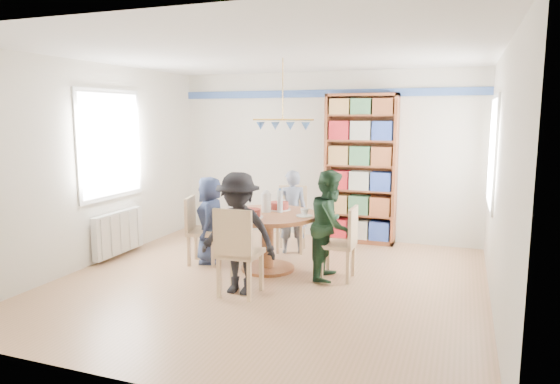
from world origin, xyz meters
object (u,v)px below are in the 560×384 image
at_px(chair_right, 344,240).
at_px(chair_far, 292,215).
at_px(dining_table, 268,228).
at_px(person_near, 239,233).
at_px(chair_near, 237,248).
at_px(person_right, 331,225).
at_px(radiator, 119,233).
at_px(person_far, 292,212).
at_px(chair_left, 198,227).
at_px(bookshelf, 361,170).
at_px(person_left, 210,220).

relative_size(chair_right, chair_far, 0.94).
distance_m(dining_table, person_near, 0.92).
bearing_deg(chair_near, person_right, 50.99).
bearing_deg(radiator, dining_table, 4.33).
bearing_deg(dining_table, person_far, 88.01).
bearing_deg(chair_left, person_far, 42.34).
relative_size(chair_left, person_far, 0.75).
bearing_deg(chair_right, chair_far, 134.31).
distance_m(radiator, chair_left, 1.24).
xyz_separation_m(chair_near, bookshelf, (0.78, 2.91, 0.59)).
bearing_deg(person_right, chair_right, -91.01).
distance_m(chair_near, bookshelf, 3.07).
distance_m(chair_left, chair_right, 2.02).
bearing_deg(person_right, chair_left, 86.74).
bearing_deg(radiator, person_near, -18.37).
xyz_separation_m(person_right, person_near, (-0.84, -0.86, 0.02)).
bearing_deg(radiator, person_left, 8.37).
height_order(chair_right, person_right, person_right).
distance_m(dining_table, chair_left, 1.00).
bearing_deg(chair_far, dining_table, -88.91).
bearing_deg(dining_table, radiator, -175.67).
bearing_deg(person_right, chair_near, 137.47).
relative_size(chair_near, person_near, 0.73).
relative_size(dining_table, person_far, 1.06).
bearing_deg(chair_right, bookshelf, 95.69).
distance_m(person_far, bookshelf, 1.38).
relative_size(chair_near, person_far, 0.82).
xyz_separation_m(dining_table, person_far, (0.03, 0.88, 0.06)).
bearing_deg(person_far, person_near, 68.31).
relative_size(radiator, chair_near, 0.99).
bearing_deg(bookshelf, person_right, -89.38).
height_order(chair_left, bookshelf, bookshelf).
bearing_deg(chair_far, chair_near, -88.09).
height_order(person_right, bookshelf, bookshelf).
xyz_separation_m(person_left, person_near, (0.86, -0.94, 0.10)).
distance_m(radiator, bookshelf, 3.76).
relative_size(radiator, person_right, 0.74).
bearing_deg(person_near, bookshelf, 72.83).
bearing_deg(dining_table, bookshelf, 66.08).
distance_m(radiator, person_far, 2.50).
relative_size(chair_left, person_near, 0.66).
bearing_deg(radiator, chair_near, -20.94).
distance_m(chair_right, person_near, 1.35).
bearing_deg(dining_table, chair_right, -2.20).
bearing_deg(person_right, radiator, 88.75).
height_order(chair_right, person_near, person_near).
distance_m(radiator, person_near, 2.37).
relative_size(chair_far, bookshelf, 0.41).
relative_size(radiator, dining_table, 0.77).
bearing_deg(person_left, dining_table, 68.06).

